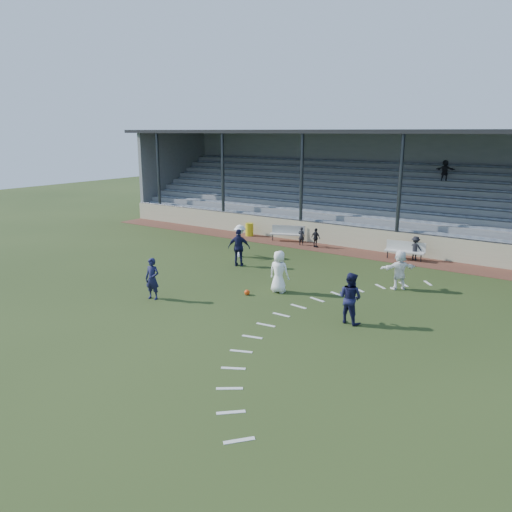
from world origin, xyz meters
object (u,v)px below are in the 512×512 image
Objects in this scene: player_navy_lead at (152,279)px; player_white_lead at (279,272)px; bench_left at (288,232)px; bench_right at (405,249)px; football at (247,292)px; trash_bin at (249,229)px.

player_white_lead is at bearing 32.44° from player_navy_lead.
bench_right is at bearing -25.03° from bench_left.
bench_right is at bearing 50.45° from player_navy_lead.
bench_right is 9.07× the size of football.
football is at bearing -116.97° from bench_right.
bench_left is 2.81m from trash_bin.
trash_bin is at bearing 96.02° from player_navy_lead.
football is 0.13× the size of player_navy_lead.
trash_bin is 11.54m from player_white_lead.
bench_right is 1.22× the size of player_navy_lead.
football is at bearing 29.96° from player_navy_lead.
bench_left is at bearing 1.07° from trash_bin.
football is 0.13× the size of player_white_lead.
trash_bin is at bearing 124.86° from football.
player_white_lead is 5.14m from player_navy_lead.
trash_bin is (-2.80, -0.05, -0.16)m from bench_left.
football is at bearing 46.07° from player_white_lead.
trash_bin reaches higher than football.
bench_right is 1.15× the size of player_white_lead.
bench_right is at bearing -2.01° from trash_bin.
player_white_lead is at bearing -114.04° from bench_right.
trash_bin is 3.65× the size of football.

